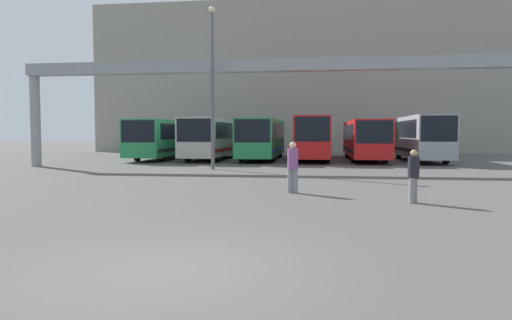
{
  "coord_description": "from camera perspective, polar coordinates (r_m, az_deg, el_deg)",
  "views": [
    {
      "loc": [
        2.25,
        -6.49,
        2.07
      ],
      "look_at": [
        -1.69,
        23.03,
        0.3
      ],
      "focal_mm": 32.0,
      "sensor_mm": 36.0,
      "label": 1
    }
  ],
  "objects": [
    {
      "name": "pedestrian_near_left",
      "position": [
        14.21,
        19.09,
        -1.75
      ],
      "size": [
        0.33,
        0.33,
        1.58
      ],
      "rotation": [
        0.0,
        0.0,
        0.9
      ],
      "color": "gray",
      "rests_on": "ground"
    },
    {
      "name": "building_backdrop",
      "position": [
        53.95,
        5.24,
        9.69
      ],
      "size": [
        44.06,
        12.0,
        15.98
      ],
      "color": "gray",
      "rests_on": "ground"
    },
    {
      "name": "bus_slot_1",
      "position": [
        36.01,
        -5.41,
        2.97
      ],
      "size": [
        2.62,
        11.18,
        3.13
      ],
      "color": "beige",
      "rests_on": "ground"
    },
    {
      "name": "overhead_gantry",
      "position": [
        26.52,
        2.72,
        10.46
      ],
      "size": [
        30.66,
        0.8,
        6.27
      ],
      "color": "gray",
      "rests_on": "ground"
    },
    {
      "name": "bus_slot_0",
      "position": [
        37.41,
        -11.14,
        2.85
      ],
      "size": [
        2.6,
        11.85,
        3.03
      ],
      "color": "#268C4C",
      "rests_on": "ground"
    },
    {
      "name": "bus_slot_3",
      "position": [
        35.51,
        7.13,
        3.03
      ],
      "size": [
        2.48,
        12.02,
        3.23
      ],
      "color": "red",
      "rests_on": "ground"
    },
    {
      "name": "ground_plane",
      "position": [
        7.17,
        -11.34,
        -13.43
      ],
      "size": [
        200.0,
        200.0,
        0.0
      ],
      "primitive_type": "plane",
      "color": "#514F4C"
    },
    {
      "name": "pedestrian_far_center",
      "position": [
        15.72,
        4.62,
        -0.75
      ],
      "size": [
        0.37,
        0.37,
        1.76
      ],
      "rotation": [
        0.0,
        0.0,
        3.08
      ],
      "color": "gray",
      "rests_on": "ground"
    },
    {
      "name": "lamp_post",
      "position": [
        26.19,
        -5.47,
        9.67
      ],
      "size": [
        0.36,
        0.36,
        9.14
      ],
      "color": "#595B60",
      "rests_on": "ground"
    },
    {
      "name": "bus_slot_2",
      "position": [
        35.62,
        0.83,
        2.92
      ],
      "size": [
        2.6,
        11.73,
        3.07
      ],
      "color": "#268C4C",
      "rests_on": "ground"
    },
    {
      "name": "bus_slot_4",
      "position": [
        35.9,
        13.38,
        2.74
      ],
      "size": [
        2.51,
        12.43,
        2.97
      ],
      "color": "red",
      "rests_on": "ground"
    },
    {
      "name": "bus_slot_5",
      "position": [
        35.34,
        19.9,
        2.87
      ],
      "size": [
        2.43,
        10.07,
        3.25
      ],
      "color": "#999EA5",
      "rests_on": "ground"
    }
  ]
}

